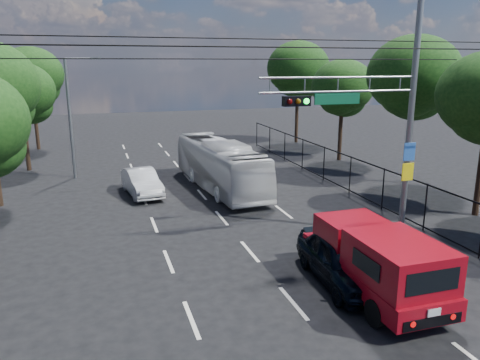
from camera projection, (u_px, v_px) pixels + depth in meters
name	position (u px, v px, depth m)	size (l,w,h in m)	color
lane_markings	(211.00, 205.00, 22.79)	(6.12, 38.00, 0.01)	beige
signal_mast	(384.00, 104.00, 17.47)	(6.43, 0.39, 9.50)	slate
streetlight_left	(73.00, 112.00, 27.42)	(2.09, 0.22, 7.08)	slate
utility_wires	(243.00, 49.00, 16.24)	(22.00, 5.04, 0.74)	black
fence_right	(369.00, 182.00, 23.03)	(0.06, 34.03, 2.00)	black
tree_right_c	(413.00, 82.00, 25.74)	(5.10, 5.10, 8.29)	black
tree_right_d	(343.00, 91.00, 32.32)	(4.32, 4.32, 7.02)	black
tree_right_e	(298.00, 73.00, 39.52)	(5.28, 5.28, 8.58)	black
tree_left_d	(21.00, 96.00, 29.15)	(4.20, 4.20, 6.83)	black
tree_left_e	(32.00, 79.00, 36.31)	(4.92, 4.92, 7.99)	black
red_pickup	(375.00, 259.00, 13.81)	(2.12, 5.66, 2.09)	black
navy_hatchback	(342.00, 260.00, 14.66)	(1.76, 4.38, 1.49)	black
white_bus	(220.00, 165.00, 25.59)	(2.22, 9.51, 2.65)	silver
white_van	(142.00, 182.00, 24.52)	(1.42, 4.07, 1.34)	silver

